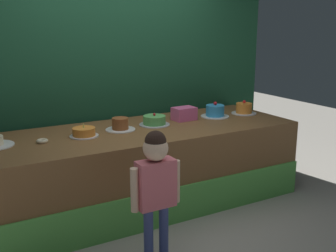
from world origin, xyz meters
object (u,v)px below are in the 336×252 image
object	(u,v)px
pink_box	(184,114)
cake_center_left	(120,125)
donut	(42,141)
cake_center_right	(154,121)
cake_far_right	(244,109)
cake_right	(215,111)
child_figure	(156,180)
cake_left	(84,132)

from	to	relation	value
pink_box	cake_center_left	world-z (taller)	pink_box
pink_box	donut	bearing A→B (deg)	-174.80
cake_center_right	cake_far_right	world-z (taller)	cake_far_right
donut	cake_right	bearing A→B (deg)	3.16
child_figure	cake_left	xyz separation A→B (m)	(-0.20, 1.08, 0.15)
cake_center_left	cake_left	bearing A→B (deg)	-172.01
cake_right	cake_far_right	size ratio (longest dim) A/B	1.10
child_figure	donut	size ratio (longest dim) A/B	10.58
child_figure	cake_left	distance (m)	1.11
donut	cake_center_left	xyz separation A→B (m)	(0.79, 0.08, 0.04)
child_figure	cake_center_right	bearing A→B (deg)	62.77
child_figure	pink_box	world-z (taller)	child_figure
cake_right	donut	bearing A→B (deg)	-176.84
child_figure	cake_center_left	size ratio (longest dim) A/B	3.62
cake_right	cake_far_right	distance (m)	0.40
cake_center_left	cake_center_right	size ratio (longest dim) A/B	0.93
child_figure	cake_far_right	distance (m)	2.12
pink_box	cake_left	size ratio (longest dim) A/B	0.90
cake_far_right	cake_left	bearing A→B (deg)	-178.50
cake_left	cake_center_right	world-z (taller)	cake_left
cake_center_left	cake_center_right	bearing A→B (deg)	2.67
pink_box	donut	world-z (taller)	pink_box
child_figure	pink_box	distance (m)	1.57
child_figure	cake_far_right	size ratio (longest dim) A/B	3.68
child_figure	cake_right	bearing A→B (deg)	40.02
cake_center_right	cake_far_right	xyz separation A→B (m)	(1.19, -0.02, 0.01)
child_figure	cake_right	xyz separation A→B (m)	(1.39, 1.17, 0.17)
cake_left	cake_center_right	bearing A→B (deg)	5.34
child_figure	cake_center_right	size ratio (longest dim) A/B	3.36
cake_center_right	pink_box	bearing A→B (deg)	6.77
cake_right	cake_center_right	bearing A→B (deg)	-179.11
cake_left	cake_far_right	xyz separation A→B (m)	(1.99, 0.05, 0.02)
child_figure	cake_center_left	world-z (taller)	child_figure
pink_box	cake_right	bearing A→B (deg)	-5.01
pink_box	cake_center_right	distance (m)	0.40
donut	cake_center_left	world-z (taller)	cake_center_left
pink_box	donut	distance (m)	1.60
cake_center_left	cake_right	world-z (taller)	cake_right
cake_left	cake_center_left	xyz separation A→B (m)	(0.40, 0.06, 0.01)
child_figure	donut	distance (m)	1.22
pink_box	cake_far_right	distance (m)	0.80
pink_box	cake_center_right	world-z (taller)	pink_box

